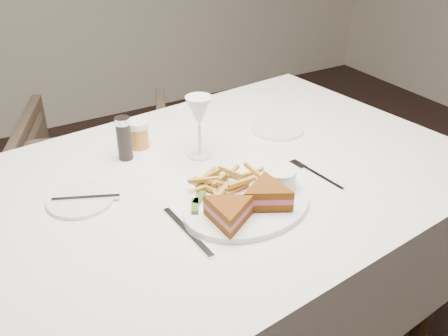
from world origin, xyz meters
TOP-DOWN VIEW (x-y plane):
  - table at (-0.04, 0.33)m, footprint 1.49×1.08m
  - chair_far at (-0.08, 1.29)m, footprint 0.79×0.77m
  - table_setting at (-0.05, 0.26)m, footprint 0.80×0.60m

SIDE VIEW (x-z plane):
  - chair_far at x=-0.08m, z-range 0.00..0.63m
  - table at x=-0.04m, z-range 0.00..0.75m
  - table_setting at x=-0.05m, z-range 0.70..0.88m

